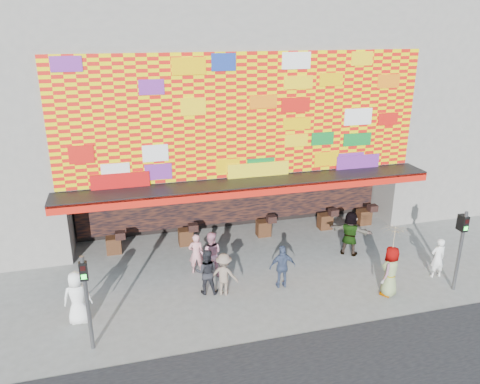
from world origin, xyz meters
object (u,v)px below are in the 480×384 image
(signal_right, at_px, (461,242))
(parasol, at_px, (394,239))
(ped_h, at_px, (438,258))
(ped_i, at_px, (211,254))
(ped_c, at_px, (207,272))
(ped_e, at_px, (282,267))
(signal_left, at_px, (86,293))
(ped_b, at_px, (196,254))
(ped_d, at_px, (224,274))
(ped_f, at_px, (350,233))
(ped_g, at_px, (390,271))
(ped_a, at_px, (77,298))

(signal_right, bearing_deg, parasol, 172.43)
(signal_right, xyz_separation_m, ped_h, (-0.06, 0.95, -1.08))
(signal_right, height_order, ped_i, signal_right)
(ped_c, bearing_deg, ped_e, -170.31)
(signal_left, bearing_deg, ped_b, 44.05)
(signal_right, relative_size, ped_e, 1.84)
(signal_left, height_order, ped_c, signal_left)
(ped_d, xyz_separation_m, ped_i, (-0.16, 1.46, 0.09))
(ped_f, distance_m, parasol, 3.38)
(ped_b, distance_m, ped_g, 7.04)
(signal_right, bearing_deg, ped_i, 158.07)
(ped_i, bearing_deg, ped_d, 113.00)
(signal_right, xyz_separation_m, ped_b, (-8.67, 3.60, -1.07))
(ped_g, bearing_deg, parasol, -11.33)
(signal_right, distance_m, ped_a, 12.94)
(ped_a, bearing_deg, ped_i, -155.81)
(ped_i, bearing_deg, ped_e, 163.11)
(ped_d, relative_size, ped_h, 1.00)
(ped_d, bearing_deg, signal_left, 50.09)
(ped_i, bearing_deg, signal_right, 174.76)
(ped_e, relative_size, ped_f, 0.87)
(ped_b, distance_m, ped_c, 1.52)
(ped_a, bearing_deg, ped_h, -179.79)
(signal_left, xyz_separation_m, ped_d, (4.39, 1.83, -1.08))
(ped_d, distance_m, ped_i, 1.47)
(ped_d, xyz_separation_m, ped_g, (5.57, -1.51, 0.13))
(signal_left, bearing_deg, ped_a, 106.52)
(signal_right, bearing_deg, ped_d, 167.13)
(ped_g, bearing_deg, ped_i, -65.26)
(ped_f, bearing_deg, signal_left, 57.01)
(ped_b, bearing_deg, signal_left, 49.54)
(signal_left, height_order, ped_g, signal_left)
(signal_left, height_order, signal_right, same)
(ped_i, bearing_deg, ped_g, 169.32)
(signal_left, relative_size, ped_f, 1.60)
(ped_e, relative_size, ped_h, 1.04)
(signal_right, height_order, ped_d, signal_right)
(signal_left, distance_m, signal_right, 12.40)
(ped_b, bearing_deg, ped_c, 99.31)
(signal_right, distance_m, ped_i, 8.86)
(ped_h, bearing_deg, ped_d, -3.64)
(ped_d, distance_m, ped_e, 2.13)
(ped_c, distance_m, ped_f, 6.38)
(ped_c, bearing_deg, ped_f, -150.98)
(ped_d, xyz_separation_m, ped_h, (7.95, -0.89, 0.00))
(ped_b, height_order, ped_h, ped_b)
(ped_f, bearing_deg, ped_e, 63.68)
(ped_h, height_order, parasol, parasol)
(ped_f, bearing_deg, ped_a, 49.01)
(ped_a, relative_size, ped_i, 1.02)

